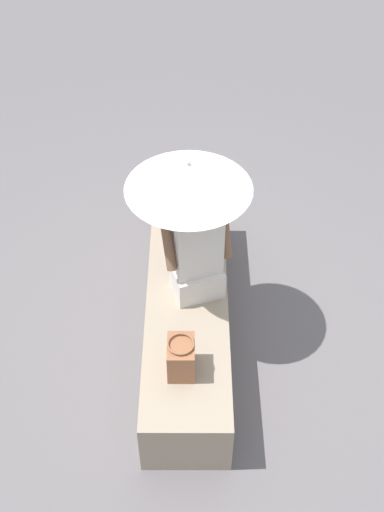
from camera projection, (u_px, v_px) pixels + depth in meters
ground_plane at (187, 331)px, 4.98m from camera, size 14.00×14.00×0.00m
stone_bench at (187, 312)px, 4.81m from camera, size 2.30×0.59×0.47m
person_seated at (197, 251)px, 4.38m from camera, size 0.37×0.51×0.90m
parasol at (189, 177)px, 4.00m from camera, size 0.83×0.83×1.11m
handbag_black at (181, 357)px, 4.07m from camera, size 0.23×0.17×0.27m
tote_bag_canvas at (187, 222)px, 4.98m from camera, size 0.20×0.16×0.27m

